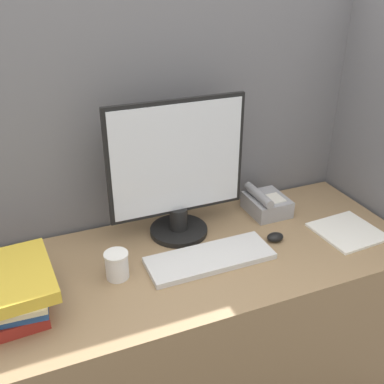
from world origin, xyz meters
name	(u,v)px	position (x,y,z in m)	size (l,w,h in m)	color
cubicle_panel_rear	(162,185)	(0.00, 0.67, 0.86)	(1.99, 0.04, 1.72)	slate
cubicle_panel_right	(380,184)	(0.83, 0.35, 0.86)	(0.04, 0.70, 1.72)	slate
desk	(195,335)	(0.00, 0.32, 0.37)	(1.59, 0.64, 0.75)	#937551
monitor	(177,174)	(0.00, 0.49, 0.99)	(0.51, 0.22, 0.52)	black
keyboard	(210,258)	(0.04, 0.28, 0.76)	(0.44, 0.16, 0.02)	silver
mouse	(275,237)	(0.31, 0.30, 0.76)	(0.06, 0.05, 0.03)	black
coffee_cup	(117,265)	(-0.28, 0.31, 0.79)	(0.08, 0.08, 0.09)	white
book_stack	(12,290)	(-0.60, 0.27, 0.82)	(0.25, 0.31, 0.14)	maroon
desk_telephone	(266,203)	(0.39, 0.49, 0.79)	(0.15, 0.18, 0.11)	#99999E
paper_pile	(347,231)	(0.60, 0.24, 0.75)	(0.24, 0.24, 0.01)	white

